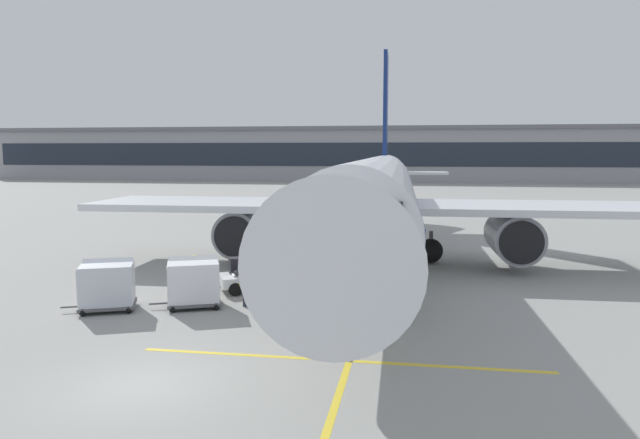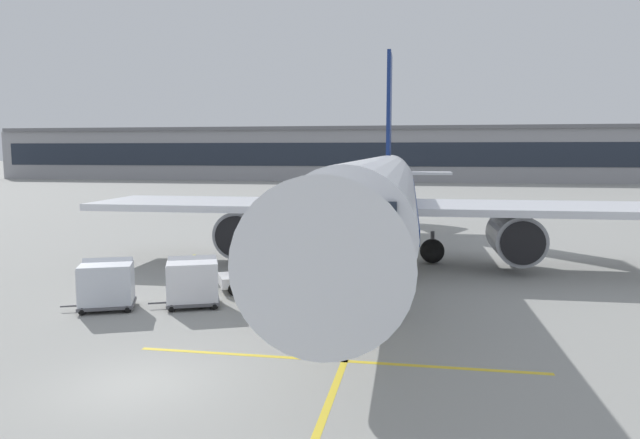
% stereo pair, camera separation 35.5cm
% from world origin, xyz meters
% --- Properties ---
extents(ground_plane, '(600.00, 600.00, 0.00)m').
position_xyz_m(ground_plane, '(0.00, 0.00, 0.00)').
color(ground_plane, gray).
extents(parked_airplane, '(30.54, 40.70, 13.61)m').
position_xyz_m(parked_airplane, '(4.85, 17.35, 3.61)').
color(parked_airplane, silver).
rests_on(parked_airplane, ground).
extents(belt_loader, '(5.35, 3.56, 2.87)m').
position_xyz_m(belt_loader, '(0.50, 10.79, 0.85)').
color(belt_loader, silver).
rests_on(belt_loader, ground).
extents(baggage_cart_lead, '(2.82, 2.24, 1.91)m').
position_xyz_m(baggage_cart_lead, '(-1.53, 7.58, 1.00)').
color(baggage_cart_lead, '#515156').
rests_on(baggage_cart_lead, ground).
extents(baggage_cart_second, '(2.82, 2.24, 1.91)m').
position_xyz_m(baggage_cart_second, '(-4.59, 6.59, 1.00)').
color(baggage_cart_second, '#515156').
rests_on(baggage_cart_second, ground).
extents(ground_crew_by_loader, '(0.54, 0.36, 1.74)m').
position_xyz_m(ground_crew_by_loader, '(0.51, 7.90, 1.00)').
color(ground_crew_by_loader, '#333847').
rests_on(ground_crew_by_loader, ground).
extents(ground_crew_by_carts, '(0.44, 0.44, 1.74)m').
position_xyz_m(ground_crew_by_carts, '(-2.08, 9.16, 1.00)').
color(ground_crew_by_carts, '#333847').
rests_on(ground_crew_by_carts, ground).
extents(safety_cone_engine_keepout, '(0.68, 0.68, 0.77)m').
position_xyz_m(safety_cone_engine_keepout, '(-1.73, 16.34, 0.37)').
color(safety_cone_engine_keepout, black).
rests_on(safety_cone_engine_keepout, ground).
extents(safety_cone_wingtip, '(0.57, 0.57, 0.65)m').
position_xyz_m(safety_cone_wingtip, '(-1.83, 15.96, 0.31)').
color(safety_cone_wingtip, black).
rests_on(safety_cone_wingtip, ground).
extents(safety_cone_nose_mark, '(0.56, 0.56, 0.64)m').
position_xyz_m(safety_cone_nose_mark, '(-0.60, 15.07, 0.31)').
color(safety_cone_nose_mark, black).
rests_on(safety_cone_nose_mark, ground).
extents(apron_guidance_line_lead_in, '(0.20, 110.00, 0.01)m').
position_xyz_m(apron_guidance_line_lead_in, '(5.12, 16.64, 0.00)').
color(apron_guidance_line_lead_in, yellow).
rests_on(apron_guidance_line_lead_in, ground).
extents(apron_guidance_line_stop_bar, '(12.00, 0.20, 0.01)m').
position_xyz_m(apron_guidance_line_stop_bar, '(4.87, 2.60, 0.00)').
color(apron_guidance_line_stop_bar, yellow).
rests_on(apron_guidance_line_stop_bar, ground).
extents(terminal_building, '(145.11, 22.52, 10.89)m').
position_xyz_m(terminal_building, '(-10.96, 111.92, 5.39)').
color(terminal_building, '#939399').
rests_on(terminal_building, ground).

